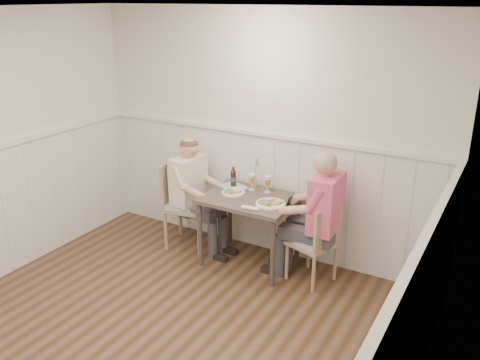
{
  "coord_description": "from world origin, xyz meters",
  "views": [
    {
      "loc": [
        2.36,
        -2.38,
        2.69
      ],
      "look_at": [
        0.07,
        1.64,
        1.0
      ],
      "focal_mm": 38.0,
      "sensor_mm": 36.0,
      "label": 1
    }
  ],
  "objects_px": {
    "dining_table": "(250,206)",
    "diner_cream": "(192,202)",
    "chair_left": "(183,200)",
    "beer_bottle": "(233,178)",
    "man_in_pink": "(320,228)",
    "grass_vase": "(255,174)",
    "chair_right": "(316,240)"
  },
  "relations": [
    {
      "from": "chair_left",
      "to": "grass_vase",
      "type": "distance_m",
      "value": 0.89
    },
    {
      "from": "man_in_pink",
      "to": "beer_bottle",
      "type": "height_order",
      "value": "man_in_pink"
    },
    {
      "from": "man_in_pink",
      "to": "grass_vase",
      "type": "bearing_deg",
      "value": 164.24
    },
    {
      "from": "dining_table",
      "to": "diner_cream",
      "type": "bearing_deg",
      "value": 178.83
    },
    {
      "from": "chair_left",
      "to": "dining_table",
      "type": "bearing_deg",
      "value": -1.21
    },
    {
      "from": "chair_left",
      "to": "beer_bottle",
      "type": "bearing_deg",
      "value": 17.24
    },
    {
      "from": "dining_table",
      "to": "beer_bottle",
      "type": "relative_size",
      "value": 4.26
    },
    {
      "from": "dining_table",
      "to": "chair_left",
      "type": "distance_m",
      "value": 0.86
    },
    {
      "from": "chair_right",
      "to": "diner_cream",
      "type": "bearing_deg",
      "value": 178.96
    },
    {
      "from": "diner_cream",
      "to": "grass_vase",
      "type": "height_order",
      "value": "diner_cream"
    },
    {
      "from": "dining_table",
      "to": "diner_cream",
      "type": "xyz_separation_m",
      "value": [
        -0.73,
        0.01,
        -0.11
      ]
    },
    {
      "from": "chair_left",
      "to": "man_in_pink",
      "type": "height_order",
      "value": "man_in_pink"
    },
    {
      "from": "chair_right",
      "to": "man_in_pink",
      "type": "height_order",
      "value": "man_in_pink"
    },
    {
      "from": "chair_left",
      "to": "diner_cream",
      "type": "relative_size",
      "value": 0.76
    },
    {
      "from": "chair_right",
      "to": "chair_left",
      "type": "bearing_deg",
      "value": 178.93
    },
    {
      "from": "man_in_pink",
      "to": "grass_vase",
      "type": "height_order",
      "value": "man_in_pink"
    },
    {
      "from": "dining_table",
      "to": "beer_bottle",
      "type": "bearing_deg",
      "value": 148.24
    },
    {
      "from": "chair_left",
      "to": "beer_bottle",
      "type": "xyz_separation_m",
      "value": [
        0.55,
        0.17,
        0.31
      ]
    },
    {
      "from": "dining_table",
      "to": "chair_left",
      "type": "xyz_separation_m",
      "value": [
        -0.85,
        0.02,
        -0.12
      ]
    },
    {
      "from": "chair_left",
      "to": "diner_cream",
      "type": "distance_m",
      "value": 0.12
    },
    {
      "from": "grass_vase",
      "to": "dining_table",
      "type": "bearing_deg",
      "value": -72.02
    },
    {
      "from": "chair_right",
      "to": "beer_bottle",
      "type": "xyz_separation_m",
      "value": [
        -1.05,
        0.2,
        0.39
      ]
    },
    {
      "from": "chair_left",
      "to": "man_in_pink",
      "type": "xyz_separation_m",
      "value": [
        1.62,
        0.01,
        0.04
      ]
    },
    {
      "from": "dining_table",
      "to": "chair_left",
      "type": "relative_size",
      "value": 0.95
    },
    {
      "from": "chair_right",
      "to": "grass_vase",
      "type": "xyz_separation_m",
      "value": [
        -0.83,
        0.28,
        0.45
      ]
    },
    {
      "from": "man_in_pink",
      "to": "diner_cream",
      "type": "xyz_separation_m",
      "value": [
        -1.5,
        -0.01,
        -0.03
      ]
    },
    {
      "from": "grass_vase",
      "to": "diner_cream",
      "type": "bearing_deg",
      "value": -158.48
    },
    {
      "from": "chair_right",
      "to": "chair_left",
      "type": "xyz_separation_m",
      "value": [
        -1.6,
        0.03,
        0.08
      ]
    },
    {
      "from": "diner_cream",
      "to": "grass_vase",
      "type": "bearing_deg",
      "value": 21.52
    },
    {
      "from": "diner_cream",
      "to": "man_in_pink",
      "type": "bearing_deg",
      "value": 0.54
    },
    {
      "from": "chair_right",
      "to": "diner_cream",
      "type": "height_order",
      "value": "diner_cream"
    },
    {
      "from": "man_in_pink",
      "to": "diner_cream",
      "type": "distance_m",
      "value": 1.5
    }
  ]
}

